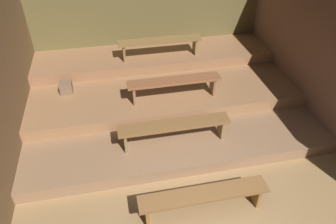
{
  "coord_description": "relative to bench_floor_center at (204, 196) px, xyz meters",
  "views": [
    {
      "loc": [
        -1.14,
        -2.29,
        4.27
      ],
      "look_at": [
        -0.12,
        2.55,
        0.56
      ],
      "focal_mm": 34.2,
      "sensor_mm": 36.0,
      "label": 1
    }
  ],
  "objects": [
    {
      "name": "ground",
      "position": [
        -0.03,
        2.1,
        -0.4
      ],
      "size": [
        6.56,
        6.26,
        0.08
      ],
      "primitive_type": "cube",
      "color": "olive"
    },
    {
      "name": "wall_back",
      "position": [
        -0.03,
        4.86,
        0.92
      ],
      "size": [
        6.56,
        0.06,
        2.56
      ],
      "primitive_type": "cube",
      "color": "brown",
      "rests_on": "ground"
    },
    {
      "name": "wall_left",
      "position": [
        -2.93,
        2.1,
        0.92
      ],
      "size": [
        0.06,
        6.26,
        2.56
      ],
      "primitive_type": "cube",
      "color": "brown",
      "rests_on": "ground"
    },
    {
      "name": "wall_right",
      "position": [
        2.88,
        2.1,
        0.92
      ],
      "size": [
        0.06,
        6.26,
        2.56
      ],
      "primitive_type": "cube",
      "color": "brown",
      "rests_on": "ground"
    },
    {
      "name": "platform_lower",
      "position": [
        -0.03,
        2.78,
        -0.24
      ],
      "size": [
        5.76,
        4.1,
        0.24
      ],
      "primitive_type": "cube",
      "color": "#896547",
      "rests_on": "ground"
    },
    {
      "name": "platform_middle",
      "position": [
        -0.03,
        3.39,
        -0.0
      ],
      "size": [
        5.76,
        2.87,
        0.24
      ],
      "primitive_type": "cube",
      "color": "#956843",
      "rests_on": "platform_lower"
    },
    {
      "name": "platform_upper",
      "position": [
        -0.03,
        4.18,
        0.24
      ],
      "size": [
        5.76,
        1.29,
        0.24
      ],
      "primitive_type": "cube",
      "color": "#926442",
      "rests_on": "platform_middle"
    },
    {
      "name": "bench_floor_center",
      "position": [
        0.0,
        0.0,
        0.0
      ],
      "size": [
        1.99,
        0.32,
        0.44
      ],
      "color": "brown",
      "rests_on": "ground"
    },
    {
      "name": "bench_lower_center",
      "position": [
        -0.13,
        1.41,
        0.24
      ],
      "size": [
        2.04,
        0.32,
        0.44
      ],
      "color": "brown",
      "rests_on": "platform_lower"
    },
    {
      "name": "bench_middle_center",
      "position": [
        0.11,
        2.51,
        0.48
      ],
      "size": [
        1.92,
        0.32,
        0.44
      ],
      "color": "brown",
      "rests_on": "platform_middle"
    },
    {
      "name": "bench_upper_center",
      "position": [
        0.09,
        3.95,
        0.71
      ],
      "size": [
        1.96,
        0.32,
        0.44
      ],
      "color": "brown",
      "rests_on": "platform_upper"
    },
    {
      "name": "wooden_crate_middle",
      "position": [
        -2.1,
        3.17,
        0.24
      ],
      "size": [
        0.25,
        0.25,
        0.25
      ],
      "primitive_type": "cube",
      "color": "brown",
      "rests_on": "platform_middle"
    }
  ]
}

